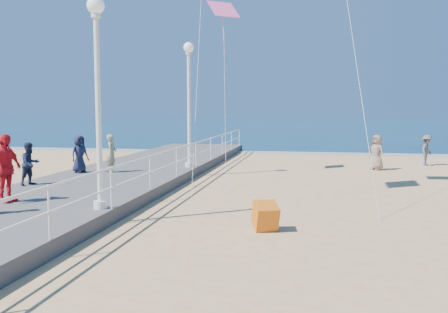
% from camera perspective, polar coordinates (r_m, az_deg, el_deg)
% --- Properties ---
extents(ground, '(160.00, 160.00, 0.00)m').
position_cam_1_polar(ground, '(12.19, 9.97, -8.66)').
color(ground, '#DCAF73').
rests_on(ground, ground).
extents(ocean, '(160.00, 90.00, 0.05)m').
position_cam_1_polar(ocean, '(76.87, 10.62, 3.42)').
color(ocean, '#0C3049').
rests_on(ocean, ground).
extents(surf_line, '(160.00, 1.20, 0.04)m').
position_cam_1_polar(surf_line, '(32.44, 10.46, 0.38)').
color(surf_line, silver).
rests_on(surf_line, ground).
extents(boardwalk, '(5.00, 44.00, 0.40)m').
position_cam_1_polar(boardwalk, '(14.32, -21.77, -6.00)').
color(boardwalk, '#635E59').
rests_on(boardwalk, ground).
extents(railing, '(0.05, 42.00, 0.55)m').
position_cam_1_polar(railing, '(13.00, -12.79, -2.19)').
color(railing, white).
rests_on(railing, boardwalk).
extents(lamp_post_mid, '(0.44, 0.44, 5.32)m').
position_cam_1_polar(lamp_post_mid, '(13.02, -14.25, 8.42)').
color(lamp_post_mid, white).
rests_on(lamp_post_mid, boardwalk).
extents(lamp_post_far, '(0.44, 0.44, 5.32)m').
position_cam_1_polar(lamp_post_far, '(21.52, -4.04, 7.46)').
color(lamp_post_far, white).
rests_on(lamp_post_far, boardwalk).
extents(spectator_3, '(0.62, 1.16, 1.87)m').
position_cam_1_polar(spectator_3, '(14.82, -23.73, -1.24)').
color(spectator_3, red).
rests_on(spectator_3, boardwalk).
extents(spectator_4, '(0.77, 0.86, 1.48)m').
position_cam_1_polar(spectator_4, '(20.48, -16.18, 0.27)').
color(spectator_4, '#181C36').
rests_on(spectator_4, boardwalk).
extents(spectator_6, '(0.42, 0.59, 1.51)m').
position_cam_1_polar(spectator_6, '(20.32, -12.71, 0.36)').
color(spectator_6, '#939365').
rests_on(spectator_6, boardwalk).
extents(spectator_7, '(0.75, 0.84, 1.43)m').
position_cam_1_polar(spectator_7, '(17.81, -21.28, -0.77)').
color(spectator_7, '#1A2139').
rests_on(spectator_7, boardwalk).
extents(beach_walker_a, '(0.99, 1.18, 1.58)m').
position_cam_1_polar(beach_walker_a, '(27.47, 22.18, 0.68)').
color(beach_walker_a, '#55565A').
rests_on(beach_walker_a, ground).
extents(beach_walker_c, '(0.92, 0.98, 1.68)m').
position_cam_1_polar(beach_walker_c, '(24.69, 17.07, 0.44)').
color(beach_walker_c, '#8A715F').
rests_on(beach_walker_c, ground).
extents(box_kite, '(0.77, 0.86, 0.74)m').
position_cam_1_polar(box_kite, '(12.22, 4.74, -7.10)').
color(box_kite, red).
rests_on(box_kite, ground).
extents(kite_diamond_pink, '(1.51, 1.46, 0.80)m').
position_cam_1_polar(kite_diamond_pink, '(22.75, -0.06, 16.48)').
color(kite_diamond_pink, pink).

